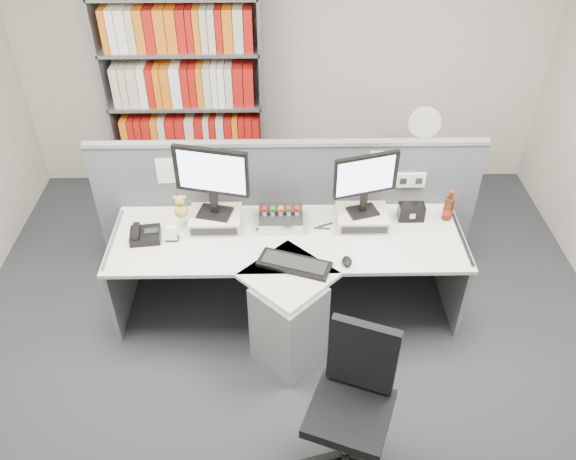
{
  "coord_description": "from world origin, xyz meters",
  "views": [
    {
      "loc": [
        -0.05,
        -2.5,
        3.41
      ],
      "look_at": [
        0.0,
        0.65,
        0.92
      ],
      "focal_mm": 36.34,
      "sensor_mm": 36.0,
      "label": 1
    }
  ],
  "objects_px": {
    "desk_phone": "(144,235)",
    "shelving_unit": "(187,106)",
    "desk": "(288,284)",
    "keyboard": "(294,264)",
    "office_chair": "(354,398)",
    "speaker": "(411,212)",
    "cola_bottle": "(448,209)",
    "mouse": "(347,261)",
    "desk_calendar": "(172,234)",
    "filing_cabinet": "(414,187)",
    "monitor_right": "(366,179)",
    "desktop_pc": "(281,218)",
    "monitor_left": "(211,176)",
    "desk_fan": "(424,125)"
  },
  "relations": [
    {
      "from": "desk_phone",
      "to": "shelving_unit",
      "type": "height_order",
      "value": "shelving_unit"
    },
    {
      "from": "desk",
      "to": "desk_phone",
      "type": "distance_m",
      "value": 1.11
    },
    {
      "from": "keyboard",
      "to": "office_chair",
      "type": "xyz_separation_m",
      "value": [
        0.33,
        -0.94,
        -0.22
      ]
    },
    {
      "from": "desk",
      "to": "speaker",
      "type": "bearing_deg",
      "value": 24.69
    },
    {
      "from": "cola_bottle",
      "to": "mouse",
      "type": "bearing_deg",
      "value": -148.14
    },
    {
      "from": "desk_calendar",
      "to": "speaker",
      "type": "distance_m",
      "value": 1.8
    },
    {
      "from": "filing_cabinet",
      "to": "office_chair",
      "type": "xyz_separation_m",
      "value": [
        -0.83,
        -2.43,
        0.17
      ]
    },
    {
      "from": "monitor_right",
      "to": "desktop_pc",
      "type": "relative_size",
      "value": 1.5
    },
    {
      "from": "desk_phone",
      "to": "cola_bottle",
      "type": "relative_size",
      "value": 0.94
    },
    {
      "from": "monitor_right",
      "to": "keyboard",
      "type": "relative_size",
      "value": 0.92
    },
    {
      "from": "office_chair",
      "to": "desk_calendar",
      "type": "bearing_deg",
      "value": 134.17
    },
    {
      "from": "desktop_pc",
      "to": "keyboard",
      "type": "bearing_deg",
      "value": -79.49
    },
    {
      "from": "keyboard",
      "to": "cola_bottle",
      "type": "relative_size",
      "value": 2.11
    },
    {
      "from": "desk_calendar",
      "to": "cola_bottle",
      "type": "height_order",
      "value": "cola_bottle"
    },
    {
      "from": "monitor_left",
      "to": "cola_bottle",
      "type": "distance_m",
      "value": 1.79
    },
    {
      "from": "cola_bottle",
      "to": "filing_cabinet",
      "type": "distance_m",
      "value": 1.08
    },
    {
      "from": "mouse",
      "to": "cola_bottle",
      "type": "xyz_separation_m",
      "value": [
        0.81,
        0.5,
        0.07
      ]
    },
    {
      "from": "desk",
      "to": "office_chair",
      "type": "bearing_deg",
      "value": -70.46
    },
    {
      "from": "monitor_right",
      "to": "shelving_unit",
      "type": "xyz_separation_m",
      "value": [
        -1.46,
        1.46,
        -0.14
      ]
    },
    {
      "from": "desk_calendar",
      "to": "desk_fan",
      "type": "height_order",
      "value": "desk_fan"
    },
    {
      "from": "desk_calendar",
      "to": "filing_cabinet",
      "type": "bearing_deg",
      "value": 30.23
    },
    {
      "from": "mouse",
      "to": "office_chair",
      "type": "height_order",
      "value": "office_chair"
    },
    {
      "from": "monitor_left",
      "to": "keyboard",
      "type": "height_order",
      "value": "monitor_left"
    },
    {
      "from": "desktop_pc",
      "to": "keyboard",
      "type": "relative_size",
      "value": 0.61
    },
    {
      "from": "monitor_left",
      "to": "desk_calendar",
      "type": "xyz_separation_m",
      "value": [
        -0.3,
        -0.17,
        -0.38
      ]
    },
    {
      "from": "speaker",
      "to": "desktop_pc",
      "type": "bearing_deg",
      "value": -177.84
    },
    {
      "from": "desktop_pc",
      "to": "keyboard",
      "type": "height_order",
      "value": "desktop_pc"
    },
    {
      "from": "cola_bottle",
      "to": "office_chair",
      "type": "distance_m",
      "value": 1.72
    },
    {
      "from": "monitor_left",
      "to": "keyboard",
      "type": "xyz_separation_m",
      "value": [
        0.58,
        -0.47,
        -0.42
      ]
    },
    {
      "from": "office_chair",
      "to": "keyboard",
      "type": "bearing_deg",
      "value": 109.03
    },
    {
      "from": "desk_fan",
      "to": "monitor_left",
      "type": "bearing_deg",
      "value": -149.69
    },
    {
      "from": "desk",
      "to": "monitor_left",
      "type": "relative_size",
      "value": 4.68
    },
    {
      "from": "desk",
      "to": "shelving_unit",
      "type": "xyz_separation_m",
      "value": [
        -0.9,
        1.85,
        0.52
      ]
    },
    {
      "from": "desk_fan",
      "to": "speaker",
      "type": "bearing_deg",
      "value": -105.03
    },
    {
      "from": "monitor_right",
      "to": "desk_fan",
      "type": "bearing_deg",
      "value": 57.86
    },
    {
      "from": "desk",
      "to": "keyboard",
      "type": "relative_size",
      "value": 4.83
    },
    {
      "from": "filing_cabinet",
      "to": "desk_phone",
      "type": "bearing_deg",
      "value": -152.37
    },
    {
      "from": "monitor_right",
      "to": "desk_calendar",
      "type": "height_order",
      "value": "monitor_right"
    },
    {
      "from": "monitor_right",
      "to": "office_chair",
      "type": "bearing_deg",
      "value": -97.82
    },
    {
      "from": "monitor_left",
      "to": "office_chair",
      "type": "xyz_separation_m",
      "value": [
        0.9,
        -1.42,
        -0.63
      ]
    },
    {
      "from": "keyboard",
      "to": "desk_calendar",
      "type": "height_order",
      "value": "desk_calendar"
    },
    {
      "from": "desk_phone",
      "to": "desk",
      "type": "bearing_deg",
      "value": -12.19
    },
    {
      "from": "desktop_pc",
      "to": "office_chair",
      "type": "relative_size",
      "value": 0.34
    },
    {
      "from": "desk_calendar",
      "to": "cola_bottle",
      "type": "xyz_separation_m",
      "value": [
        2.06,
        0.22,
        0.05
      ]
    },
    {
      "from": "mouse",
      "to": "speaker",
      "type": "height_order",
      "value": "speaker"
    },
    {
      "from": "monitor_right",
      "to": "mouse",
      "type": "relative_size",
      "value": 4.45
    },
    {
      "from": "desk_phone",
      "to": "speaker",
      "type": "bearing_deg",
      "value": 5.96
    },
    {
      "from": "cola_bottle",
      "to": "office_chair",
      "type": "relative_size",
      "value": 0.26
    },
    {
      "from": "monitor_left",
      "to": "desk",
      "type": "bearing_deg",
      "value": -35.53
    },
    {
      "from": "desktop_pc",
      "to": "desk_fan",
      "type": "height_order",
      "value": "desk_fan"
    }
  ]
}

